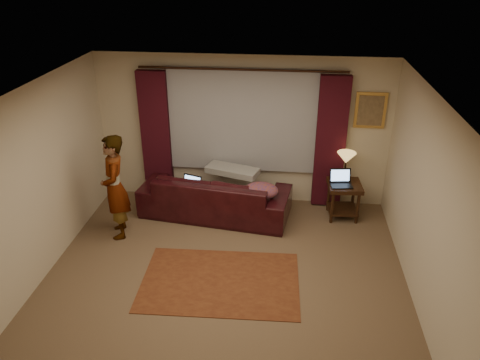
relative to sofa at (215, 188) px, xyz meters
name	(u,v)px	position (x,y,z in m)	size (l,w,h in m)	color
floor	(223,284)	(0.39, -1.86, -0.51)	(5.00, 5.00, 0.01)	brown
ceiling	(220,99)	(0.39, -1.86, 2.10)	(5.00, 5.00, 0.02)	silver
wall_back	(242,131)	(0.39, 0.64, 0.80)	(5.00, 0.02, 2.60)	beige
wall_front	(175,357)	(0.39, -4.36, 0.80)	(5.00, 0.02, 2.60)	beige
wall_left	(31,190)	(-2.11, -1.86, 0.80)	(0.02, 5.00, 2.60)	beige
wall_right	(429,211)	(2.89, -1.86, 0.80)	(0.02, 5.00, 2.60)	beige
sheer_curtain	(242,121)	(0.39, 0.58, 1.00)	(2.50, 0.05, 1.80)	#94949B
drape_left	(156,136)	(-1.11, 0.53, 0.68)	(0.50, 0.14, 2.30)	#360B14
drape_right	(330,143)	(1.89, 0.53, 0.68)	(0.50, 0.14, 2.30)	#360B14
curtain_rod	(242,70)	(0.39, 0.53, 1.88)	(0.04, 0.04, 3.40)	black
picture_frame	(370,110)	(2.49, 0.61, 1.25)	(0.50, 0.04, 0.60)	gold
sofa	(215,188)	(0.00, 0.00, 0.00)	(2.50, 1.08, 1.01)	black
throw_blanket	(232,156)	(0.27, 0.21, 0.51)	(0.88, 0.35, 0.10)	gray
clothing_pile	(261,191)	(0.79, -0.26, 0.12)	(0.56, 0.43, 0.24)	brown
laptop_sofa	(189,185)	(-0.41, -0.19, 0.12)	(0.33, 0.36, 0.24)	black
area_rug	(220,281)	(0.34, -1.82, -0.50)	(2.15, 1.43, 0.01)	#602F19
end_table	(343,200)	(2.15, 0.14, -0.19)	(0.54, 0.54, 0.63)	black
tiffany_lamp	(345,166)	(2.15, 0.29, 0.37)	(0.31, 0.31, 0.50)	olive
laptop_table	(342,179)	(2.08, 0.06, 0.25)	(0.35, 0.38, 0.25)	black
person	(115,187)	(-1.42, -0.79, 0.33)	(0.49, 0.49, 1.67)	gray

